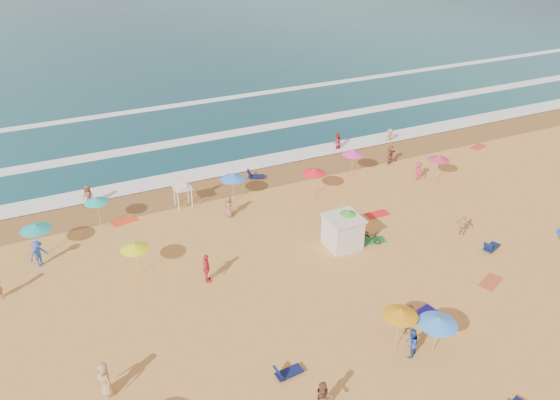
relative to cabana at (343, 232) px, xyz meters
name	(u,v)px	position (x,y,z in m)	size (l,w,h in m)	color
ground	(347,258)	(-0.38, -1.28, -1.00)	(220.00, 220.00, 0.00)	gold
ocean	(110,20)	(-0.38, 82.72, -1.00)	(220.00, 140.00, 0.18)	#0C4756
wet_sand	(266,176)	(-0.38, 11.22, -0.99)	(220.00, 220.00, 0.00)	olive
surf_foam	(228,137)	(-0.38, 20.04, -0.90)	(200.00, 18.70, 0.05)	white
cabana	(343,232)	(0.00, 0.00, 0.00)	(2.00, 2.00, 2.00)	silver
cabana_roof	(344,218)	(0.00, 0.00, 1.06)	(2.20, 2.20, 0.12)	silver
bicycle	(370,235)	(1.90, -0.30, -0.56)	(0.58, 1.66, 0.87)	black
lifeguard_stand	(183,194)	(-7.74, 9.23, 0.05)	(1.20, 1.20, 2.10)	white
beach_umbrellas	(365,214)	(1.43, -0.17, 1.10)	(57.04, 24.85, 0.74)	#17BDB9
loungers	(489,257)	(7.45, -5.16, -0.83)	(46.18, 26.54, 0.34)	#0E1D4A
towels	(332,279)	(-2.33, -2.84, -0.98)	(48.78, 25.28, 0.03)	#D91B4A
beachgoers	(292,226)	(-2.45, 2.34, -0.19)	(33.50, 25.36, 2.08)	tan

